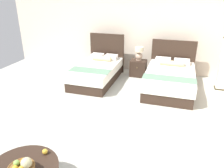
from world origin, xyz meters
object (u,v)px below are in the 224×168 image
Objects in this scene: bed_near_corner at (170,78)px; nightstand at (138,68)px; bed_near_window at (97,71)px; table_lamp at (139,53)px; fruit_bowl at (22,168)px; loose_apple at (45,152)px; floor_lamp_corner at (224,64)px.

bed_near_corner is 4.02× the size of nightstand.
bed_near_window reaches higher than nightstand.
table_lamp is 4.96m from fruit_bowl.
nightstand is at bearing 34.34° from bed_near_window.
bed_near_corner is 4.97× the size of table_lamp.
table_lamp is at bearing 90.00° from nightstand.
bed_near_corner reaches higher than nightstand.
table_lamp is at bearing 84.01° from loose_apple.
nightstand is 2.44m from floor_lamp_corner.
nightstand reaches higher than loose_apple.
bed_near_window is at bearing 179.72° from bed_near_corner.
fruit_bowl is (-1.57, -4.14, 0.19)m from bed_near_corner.
nightstand is at bearing 143.10° from bed_near_corner.
bed_near_window is 3.82m from loose_apple.
floor_lamp_corner is (2.38, -0.33, 0.45)m from nightstand.
floor_lamp_corner is (2.85, 4.19, 0.25)m from loose_apple.
fruit_bowl reaches higher than loose_apple.
bed_near_corner is 1.48m from floor_lamp_corner.
table_lamp reaches higher than nightstand.
bed_near_corner is at bearing 68.31° from loose_apple.
floor_lamp_corner reaches higher than fruit_bowl.
bed_near_window is at bearing 99.45° from loose_apple.
bed_near_corner is 1.46× the size of floor_lamp_corner.
bed_near_corner is at bearing -162.44° from floor_lamp_corner.
loose_apple is at bearing -124.27° from floor_lamp_corner.
bed_near_window is 3.99× the size of nightstand.
table_lamp is 0.29× the size of floor_lamp_corner.
floor_lamp_corner reaches higher than loose_apple.
table_lamp is at bearing 83.58° from fruit_bowl.
fruit_bowl is at bearing -101.44° from loose_apple.
table_lamp is at bearing 171.52° from floor_lamp_corner.
fruit_bowl is at bearing -82.45° from bed_near_window.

